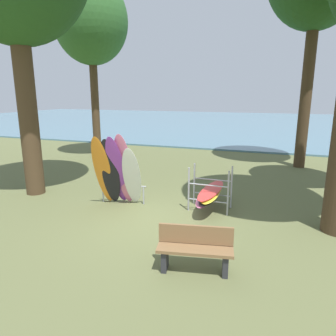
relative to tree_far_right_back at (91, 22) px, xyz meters
The scene contains 6 objects.
ground_plane 11.32m from the tree_far_right_back, 49.28° to the right, with size 80.00×80.00×0.00m, color #60663D.
lake_water 23.47m from the tree_far_right_back, 74.55° to the left, with size 80.00×36.00×0.10m, color slate.
tree_far_right_back is the anchor object (origin of this frame).
leaning_board_pile 9.62m from the tree_far_right_back, 53.46° to the right, with size 1.48×1.13×2.20m.
board_storage_rack 11.03m from the tree_far_right_back, 37.79° to the right, with size 1.15×2.12×1.25m.
park_bench 13.22m from the tree_far_right_back, 49.02° to the right, with size 1.45×0.67×0.85m.
Camera 1 is at (2.97, -6.95, 3.24)m, focal length 33.09 mm.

